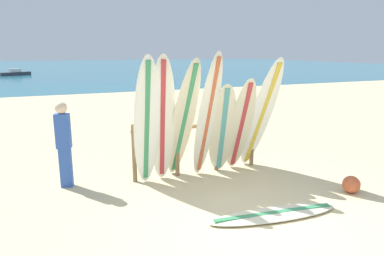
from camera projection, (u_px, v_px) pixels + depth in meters
The scene contains 14 objects.
ground_plane at pixel (262, 230), 5.03m from camera, with size 120.00×120.00×0.00m, color beige.
ocean_water at pixel (67, 66), 57.30m from camera, with size 120.00×80.00×0.01m, color teal.
surfboard_rack at pixel (197, 140), 7.26m from camera, with size 2.85×0.09×1.19m.
surfboard_leaning_far_left at pixel (147, 123), 6.33m from camera, with size 0.54×0.77×2.55m.
surfboard_leaning_left at pixel (162, 121), 6.56m from camera, with size 0.60×0.75×2.56m.
surfboard_leaning_center_left at pixel (183, 121), 6.73m from camera, with size 0.69×1.11×2.49m.
surfboard_leaning_center at pixel (207, 117), 6.80m from camera, with size 0.61×0.85×2.61m.
surfboard_leaning_center_right at pixel (222, 130), 7.10m from camera, with size 0.69×0.75×1.98m.
surfboard_leaning_right at pixel (241, 126), 7.19m from camera, with size 0.59×0.90×2.09m.
surfboard_leaning_far_right at pixel (261, 115), 7.27m from camera, with size 0.65×1.19×2.49m.
surfboard_lying_on_sand at pixel (274, 214), 5.46m from camera, with size 2.27×0.74×0.08m.
beachgoer_standing at pixel (64, 141), 6.47m from camera, with size 0.30×0.23×1.67m.
small_boat_offshore at pixel (15, 73), 36.58m from camera, with size 3.21×2.19×0.71m.
beach_ball at pixel (351, 184), 6.34m from camera, with size 0.32×0.32×0.32m, color #CC5933.
Camera 1 is at (-2.70, -3.83, 2.60)m, focal length 31.82 mm.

